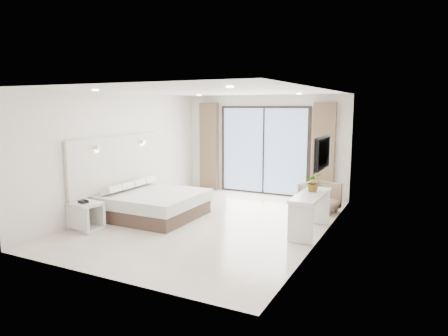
{
  "coord_description": "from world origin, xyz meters",
  "views": [
    {
      "loc": [
        3.86,
        -7.13,
        2.41
      ],
      "look_at": [
        0.11,
        0.4,
        1.1
      ],
      "focal_mm": 32.0,
      "sensor_mm": 36.0,
      "label": 1
    }
  ],
  "objects_px": {
    "console_desk": "(310,205)",
    "armchair": "(320,196)",
    "nightstand": "(86,216)",
    "bed": "(153,204)"
  },
  "relations": [
    {
      "from": "bed",
      "to": "nightstand",
      "type": "height_order",
      "value": "bed"
    },
    {
      "from": "armchair",
      "to": "bed",
      "type": "bearing_deg",
      "value": 140.58
    },
    {
      "from": "nightstand",
      "to": "console_desk",
      "type": "xyz_separation_m",
      "value": [
        4.01,
        1.73,
        0.28
      ]
    },
    {
      "from": "bed",
      "to": "console_desk",
      "type": "xyz_separation_m",
      "value": [
        3.37,
        0.4,
        0.27
      ]
    },
    {
      "from": "console_desk",
      "to": "nightstand",
      "type": "bearing_deg",
      "value": -156.61
    },
    {
      "from": "bed",
      "to": "armchair",
      "type": "relative_size",
      "value": 2.61
    },
    {
      "from": "console_desk",
      "to": "armchair",
      "type": "distance_m",
      "value": 1.66
    },
    {
      "from": "nightstand",
      "to": "bed",
      "type": "bearing_deg",
      "value": 73.53
    },
    {
      "from": "console_desk",
      "to": "armchair",
      "type": "height_order",
      "value": "console_desk"
    },
    {
      "from": "bed",
      "to": "nightstand",
      "type": "bearing_deg",
      "value": -115.33
    }
  ]
}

